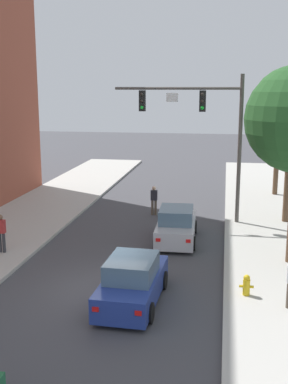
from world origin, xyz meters
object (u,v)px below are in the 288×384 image
traffic_signal_mast (204,121)px  car_following_blue (133,282)px  pedestrian_sidewalk_left_walker (1,231)px  pedestrian_crossing_road (154,199)px  street_tree_third (279,113)px  car_lead_silver (176,226)px  fire_hydrant (246,285)px

traffic_signal_mast → car_following_blue: (-1.74, -10.11, -4.62)m
car_following_blue → pedestrian_sidewalk_left_walker: bearing=150.2°
traffic_signal_mast → pedestrian_crossing_road: 5.33m
traffic_signal_mast → street_tree_third: size_ratio=1.11×
car_lead_silver → car_following_blue: bearing=-96.2°
car_lead_silver → fire_hydrant: car_lead_silver is taller
pedestrian_crossing_road → street_tree_third: bearing=40.1°
street_tree_third → fire_hydrant: bearing=-98.4°
car_lead_silver → car_following_blue: (-0.74, -6.86, 0.00)m
fire_hydrant → pedestrian_sidewalk_left_walker: bearing=164.9°
car_following_blue → pedestrian_sidewalk_left_walker: pedestrian_sidewalk_left_walker is taller
car_lead_silver → fire_hydrant: size_ratio=5.97×
car_lead_silver → street_tree_third: 12.70m
car_following_blue → fire_hydrant: (3.72, 0.91, -0.22)m
car_following_blue → pedestrian_sidewalk_left_walker: 7.31m
car_lead_silver → pedestrian_crossing_road: pedestrian_crossing_road is taller
pedestrian_crossing_road → street_tree_third: size_ratio=0.24×
pedestrian_sidewalk_left_walker → street_tree_third: 19.05m
car_following_blue → street_tree_third: (6.15, 17.35, 4.71)m
pedestrian_sidewalk_left_walker → fire_hydrant: bearing=-15.1°
pedestrian_sidewalk_left_walker → pedestrian_crossing_road: (5.37, 7.72, -0.15)m
car_lead_silver → car_following_blue: size_ratio=1.00×
traffic_signal_mast → street_tree_third: traffic_signal_mast is taller
car_following_blue → pedestrian_crossing_road: (-0.97, 11.35, 0.19)m
fire_hydrant → pedestrian_crossing_road: bearing=114.2°
car_following_blue → pedestrian_sidewalk_left_walker: size_ratio=2.62×
traffic_signal_mast → pedestrian_crossing_road: size_ratio=4.57×
car_lead_silver → pedestrian_crossing_road: bearing=110.8°
car_lead_silver → fire_hydrant: (2.98, -5.95, -0.22)m
traffic_signal_mast → pedestrian_sidewalk_left_walker: size_ratio=4.57×
car_lead_silver → street_tree_third: street_tree_third is taller
car_lead_silver → pedestrian_crossing_road: 4.80m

